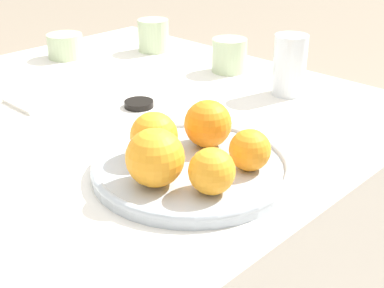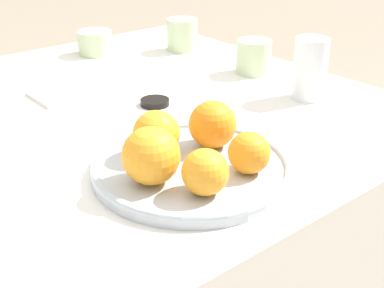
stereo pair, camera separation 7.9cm
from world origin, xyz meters
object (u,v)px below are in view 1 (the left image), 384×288
(cup_2, at_px, (65,46))
(cup_3, at_px, (229,55))
(orange_1, at_px, (208,124))
(orange_2, at_px, (154,136))
(fruit_platter, at_px, (192,167))
(orange_4, at_px, (250,150))
(napkin, at_px, (45,98))
(orange_3, at_px, (155,158))
(soy_dish, at_px, (139,104))
(cup_1, at_px, (153,35))
(water_glass, at_px, (290,65))
(orange_0, at_px, (212,171))

(cup_2, bearing_deg, cup_3, -61.51)
(orange_1, xyz_separation_m, orange_2, (-0.09, 0.03, -0.00))
(fruit_platter, xyz_separation_m, orange_4, (0.05, -0.07, 0.04))
(orange_2, bearing_deg, orange_1, -19.35)
(napkin, bearing_deg, orange_3, -101.86)
(soy_dish, bearing_deg, fruit_platter, -115.13)
(fruit_platter, distance_m, orange_3, 0.09)
(fruit_platter, relative_size, cup_1, 3.67)
(fruit_platter, distance_m, orange_4, 0.09)
(water_glass, distance_m, cup_1, 0.45)
(fruit_platter, relative_size, orange_3, 3.67)
(orange_3, bearing_deg, orange_2, 48.68)
(orange_2, xyz_separation_m, cup_3, (0.45, 0.23, -0.01))
(orange_0, distance_m, soy_dish, 0.38)
(orange_2, bearing_deg, orange_3, -131.32)
(napkin, bearing_deg, orange_2, -95.60)
(cup_3, relative_size, soy_dish, 1.39)
(orange_4, xyz_separation_m, cup_1, (0.37, 0.61, -0.00))
(orange_1, distance_m, cup_1, 0.62)
(orange_3, distance_m, cup_2, 0.73)
(orange_2, bearing_deg, fruit_platter, -69.63)
(orange_2, height_order, cup_1, orange_2)
(orange_4, height_order, napkin, orange_4)
(orange_4, relative_size, cup_2, 0.70)
(cup_2, height_order, soy_dish, cup_2)
(cup_1, bearing_deg, soy_dish, -136.58)
(napkin, distance_m, soy_dish, 0.20)
(fruit_platter, relative_size, orange_1, 3.97)
(orange_3, xyz_separation_m, cup_2, (0.30, 0.66, -0.03))
(cup_3, bearing_deg, cup_2, 118.49)
(water_glass, height_order, cup_3, water_glass)
(orange_1, relative_size, orange_2, 1.04)
(orange_0, xyz_separation_m, orange_1, (0.11, 0.10, 0.01))
(napkin, xyz_separation_m, soy_dish, (0.11, -0.17, 0.00))
(orange_0, bearing_deg, orange_1, 44.43)
(cup_1, bearing_deg, napkin, -164.61)
(orange_4, xyz_separation_m, cup_2, (0.17, 0.73, -0.02))
(cup_2, bearing_deg, water_glass, -73.15)
(fruit_platter, height_order, cup_2, cup_2)
(fruit_platter, height_order, cup_1, cup_1)
(cup_2, bearing_deg, fruit_platter, -108.50)
(orange_2, xyz_separation_m, cup_1, (0.44, 0.49, -0.01))
(orange_1, distance_m, orange_4, 0.10)
(orange_0, distance_m, orange_3, 0.08)
(orange_3, height_order, napkin, orange_3)
(water_glass, relative_size, napkin, 0.95)
(cup_2, distance_m, soy_dish, 0.41)
(orange_0, distance_m, cup_3, 0.59)
(orange_2, xyz_separation_m, water_glass, (0.41, 0.04, 0.01))
(cup_2, relative_size, soy_dish, 1.53)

